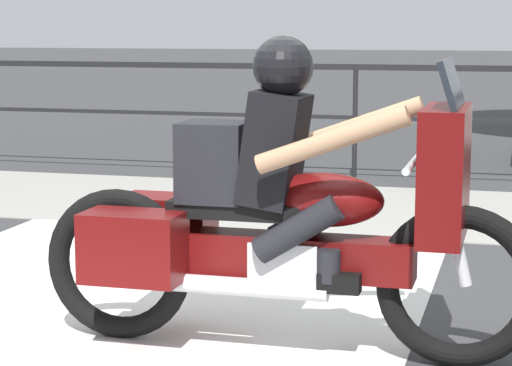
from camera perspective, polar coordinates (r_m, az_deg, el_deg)
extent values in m
plane|color=#38383A|center=(5.66, -2.72, -7.40)|extent=(120.00, 120.00, 0.00)
cube|color=#99968E|center=(8.87, 4.00, -1.35)|extent=(44.00, 2.40, 0.01)
cube|color=silver|center=(5.66, -8.51, -7.44)|extent=(3.40, 6.00, 0.01)
cube|color=black|center=(10.23, 5.72, 6.61)|extent=(36.00, 0.04, 0.06)
cube|color=black|center=(10.26, 5.68, 3.75)|extent=(36.00, 0.03, 0.04)
cylinder|color=black|center=(10.27, 5.67, 3.41)|extent=(0.05, 0.05, 1.21)
torus|color=black|center=(4.78, 11.51, -5.82)|extent=(0.78, 0.11, 0.78)
torus|color=black|center=(5.16, -7.85, -4.61)|extent=(0.78, 0.11, 0.78)
cube|color=#5B0C0C|center=(4.87, 1.45, -4.13)|extent=(1.30, 0.22, 0.20)
cube|color=silver|center=(4.88, 1.83, -4.72)|extent=(0.34, 0.26, 0.26)
ellipsoid|color=#5B0C0C|center=(4.77, 3.85, -0.95)|extent=(0.59, 0.30, 0.26)
cube|color=black|center=(4.87, -0.50, -1.45)|extent=(0.75, 0.28, 0.08)
cube|color=#5B0C0C|center=(4.68, 10.74, 0.56)|extent=(0.20, 0.64, 0.61)
cube|color=#1E232B|center=(4.63, 11.13, 5.52)|extent=(0.10, 0.54, 0.24)
cylinder|color=silver|center=(4.68, 9.05, 1.23)|extent=(0.04, 0.70, 0.04)
cylinder|color=silver|center=(4.81, -1.40, -5.91)|extent=(0.94, 0.09, 0.09)
cube|color=#5B0C0C|center=(4.84, -7.03, -3.64)|extent=(0.48, 0.28, 0.34)
cube|color=#5B0C0C|center=(5.28, -5.07, -2.55)|extent=(0.48, 0.28, 0.34)
cylinder|color=silver|center=(4.72, 11.25, -2.67)|extent=(0.18, 0.06, 0.53)
cube|color=black|center=(4.79, 1.07, 1.99)|extent=(0.31, 0.36, 0.57)
sphere|color=tan|center=(4.75, 1.56, 6.44)|extent=(0.23, 0.23, 0.23)
sphere|color=black|center=(4.75, 1.56, 6.68)|extent=(0.29, 0.29, 0.29)
cylinder|color=black|center=(4.67, 2.40, -2.66)|extent=(0.44, 0.13, 0.34)
cylinder|color=black|center=(4.68, 4.19, -4.76)|extent=(0.11, 0.11, 0.15)
cube|color=black|center=(4.69, 4.78, -5.70)|extent=(0.20, 0.10, 0.09)
cylinder|color=black|center=(4.96, 3.16, -1.98)|extent=(0.44, 0.13, 0.34)
cylinder|color=black|center=(4.97, 4.84, -3.95)|extent=(0.11, 0.11, 0.15)
cube|color=black|center=(4.97, 5.40, -4.85)|extent=(0.20, 0.10, 0.09)
cylinder|color=tan|center=(4.42, 4.35, 2.43)|extent=(0.70, 0.09, 0.33)
cylinder|color=tan|center=(5.01, 5.63, 3.19)|extent=(0.70, 0.09, 0.33)
cube|color=black|center=(4.88, -2.35, 1.23)|extent=(0.33, 0.31, 0.39)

